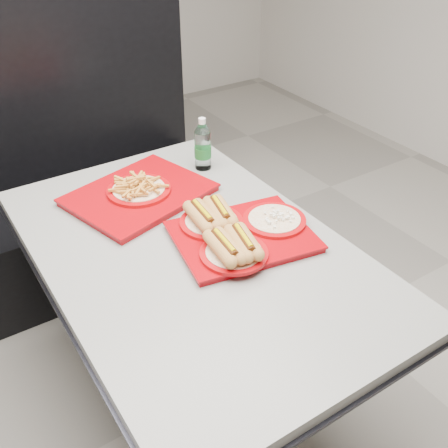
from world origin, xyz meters
TOP-DOWN VIEW (x-y plane):
  - ground at (0.00, 0.00)m, footprint 6.00×6.00m
  - diner_table at (0.00, 0.00)m, footprint 0.92×1.42m
  - booth_bench at (0.00, 1.09)m, footprint 1.30×0.57m
  - tray_near at (0.14, -0.05)m, footprint 0.49×0.42m
  - tray_far at (-0.01, 0.37)m, footprint 0.57×0.50m
  - water_bottle at (0.31, 0.45)m, footprint 0.07×0.07m

SIDE VIEW (x-z plane):
  - ground at x=0.00m, z-range 0.00..0.00m
  - booth_bench at x=0.00m, z-range -0.27..1.08m
  - diner_table at x=0.00m, z-range 0.21..0.96m
  - tray_far at x=-0.01m, z-range 0.73..0.83m
  - tray_near at x=0.14m, z-range 0.74..0.83m
  - water_bottle at x=0.31m, z-range 0.74..0.95m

